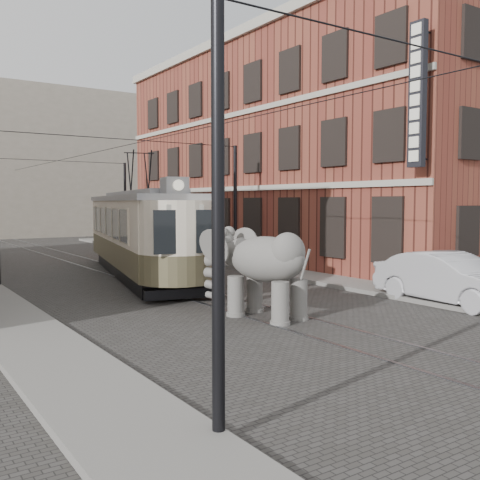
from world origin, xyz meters
TOP-DOWN VIEW (x-y plane):
  - ground at (0.00, 0.00)m, footprint 120.00×120.00m
  - tram_rails at (0.00, 0.00)m, footprint 1.54×80.00m
  - sidewalk_right at (6.00, 0.00)m, footprint 2.00×60.00m
  - sidewalk_left at (-6.50, 0.00)m, footprint 2.00×60.00m
  - brick_building at (11.00, 9.00)m, footprint 8.00×26.00m
  - catenary at (-0.20, 5.00)m, footprint 11.00×30.20m
  - tram at (0.31, 6.22)m, footprint 5.81×14.08m
  - elephant at (-0.28, -3.95)m, footprint 3.23×4.63m
  - parked_car at (5.79, -5.59)m, footprint 2.06×5.16m

SIDE VIEW (x-z plane):
  - ground at x=0.00m, z-range 0.00..0.00m
  - tram_rails at x=0.00m, z-range 0.00..0.02m
  - sidewalk_right at x=6.00m, z-range 0.00..0.15m
  - sidewalk_left at x=-6.50m, z-range 0.00..0.15m
  - parked_car at x=5.79m, z-range 0.00..1.67m
  - elephant at x=-0.28m, z-range 0.00..2.58m
  - tram at x=0.31m, z-range 0.00..5.47m
  - catenary at x=-0.20m, z-range 0.00..6.00m
  - brick_building at x=11.00m, z-range 0.00..12.00m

